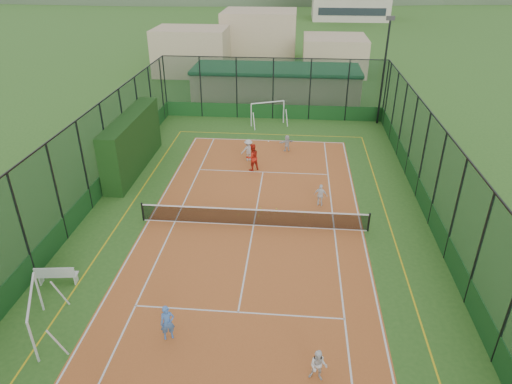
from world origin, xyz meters
TOP-DOWN VIEW (x-y plane):
  - ground at (0.00, 0.00)m, footprint 300.00×300.00m
  - court_slab at (0.00, 0.00)m, footprint 11.17×23.97m
  - tennis_net at (0.00, 0.00)m, footprint 11.67×0.12m
  - perimeter_fence at (0.00, 0.00)m, footprint 18.12×34.12m
  - floodlight_ne at (8.60, 16.60)m, footprint 0.60×0.26m
  - clubhouse at (0.00, 22.00)m, footprint 15.20×7.20m
  - hedge_left at (-8.30, 6.30)m, footprint 1.21×8.05m
  - white_bench at (-7.80, -5.29)m, footprint 1.71×0.66m
  - futsal_goal_near at (-7.09, -8.16)m, footprint 2.87×1.88m
  - futsal_goal_far at (-0.33, 15.47)m, footprint 2.94×1.87m
  - child_near_mid at (-2.35, -7.92)m, footprint 0.61×0.52m
  - child_near_right at (2.99, -9.27)m, footprint 0.66×0.56m
  - child_far_left at (-1.12, 8.14)m, footprint 1.10×0.86m
  - child_far_right at (3.47, 2.42)m, footprint 0.80×0.50m
  - child_far_back at (1.40, 10.06)m, footprint 1.11×0.78m
  - coach at (-0.71, 6.68)m, footprint 1.09×1.03m
  - tennis_balls at (0.59, 1.35)m, footprint 3.60×0.92m

SIDE VIEW (x-z plane):
  - ground at x=0.00m, z-range 0.00..0.00m
  - court_slab at x=0.00m, z-range 0.00..0.01m
  - tennis_balls at x=0.59m, z-range 0.01..0.08m
  - white_bench at x=-7.80m, z-range 0.00..0.94m
  - tennis_net at x=0.00m, z-range 0.00..1.06m
  - child_far_back at x=1.40m, z-range 0.01..1.17m
  - child_near_right at x=2.99m, z-range 0.01..1.22m
  - child_far_right at x=3.47m, z-range 0.01..1.28m
  - child_near_mid at x=-2.35m, z-range 0.01..1.43m
  - child_far_left at x=-1.12m, z-range 0.01..1.51m
  - coach at x=-0.71m, z-range 0.01..1.78m
  - futsal_goal_near at x=-7.09m, z-range 0.00..1.80m
  - futsal_goal_far at x=-0.33m, z-range 0.00..1.84m
  - clubhouse at x=0.00m, z-range 0.00..3.15m
  - hedge_left at x=-8.30m, z-range 0.00..3.52m
  - perimeter_fence at x=0.00m, z-range 0.00..5.00m
  - floodlight_ne at x=8.60m, z-range 0.00..8.25m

